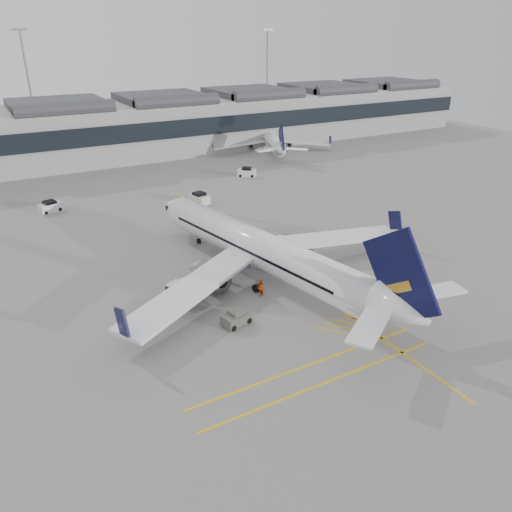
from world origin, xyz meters
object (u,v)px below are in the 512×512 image
baggage_cart_a (243,259)px  ramp_agent_a (225,273)px  airliner_main (264,251)px  pushback_tug (236,318)px  belt_loader (238,251)px  ramp_agent_b (260,288)px

baggage_cart_a → ramp_agent_a: ramp_agent_a is taller
airliner_main → pushback_tug: size_ratio=14.03×
airliner_main → ramp_agent_a: 4.93m
belt_loader → baggage_cart_a: bearing=-115.0°
belt_loader → baggage_cart_a: (-0.90, -2.92, 0.41)m
belt_loader → baggage_cart_a: belt_loader is taller
baggage_cart_a → ramp_agent_a: bearing=-131.9°
belt_loader → ramp_agent_a: (-4.32, -5.25, 0.35)m
belt_loader → pushback_tug: belt_loader is taller
airliner_main → belt_loader: bearing=77.1°
belt_loader → ramp_agent_b: 10.43m
belt_loader → ramp_agent_b: belt_loader is taller
baggage_cart_a → pushback_tug: baggage_cart_a is taller
belt_loader → ramp_agent_a: 6.81m
ramp_agent_b → pushback_tug: size_ratio=0.63×
ramp_agent_a → pushback_tug: bearing=-151.2°
ramp_agent_a → ramp_agent_b: bearing=-112.9°
belt_loader → pushback_tug: bearing=-126.0°
pushback_tug → ramp_agent_a: bearing=56.7°
belt_loader → pushback_tug: size_ratio=1.58×
pushback_tug → ramp_agent_b: bearing=24.8°
airliner_main → belt_loader: 7.30m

